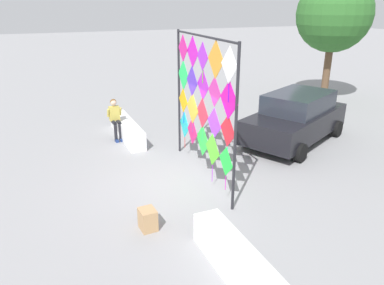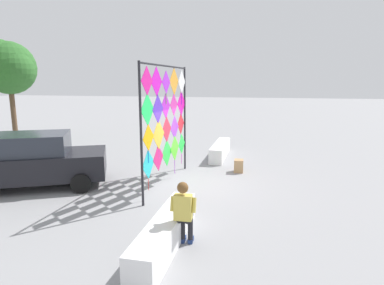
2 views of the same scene
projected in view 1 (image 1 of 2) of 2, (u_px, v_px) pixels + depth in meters
name	position (u px, v px, depth m)	size (l,w,h in m)	color
ground	(181.00, 182.00, 10.26)	(120.00, 120.00, 0.00)	gray
plaza_ledge_left	(127.00, 129.00, 13.58)	(3.21, 0.55, 0.63)	white
plaza_ledge_right	(245.00, 272.00, 6.37)	(3.21, 0.55, 0.63)	white
kite_display_rack	(202.00, 97.00, 9.86)	(4.08, 0.28, 3.94)	#232328
seated_vendor	(115.00, 116.00, 13.24)	(0.66, 0.53, 1.48)	black
parked_car	(296.00, 117.00, 13.00)	(3.75, 4.94, 1.76)	black
cardboard_box_large	(148.00, 219.00, 8.05)	(0.40, 0.34, 0.48)	tan
tree_far_right	(335.00, 13.00, 17.52)	(3.57, 3.57, 5.97)	brown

